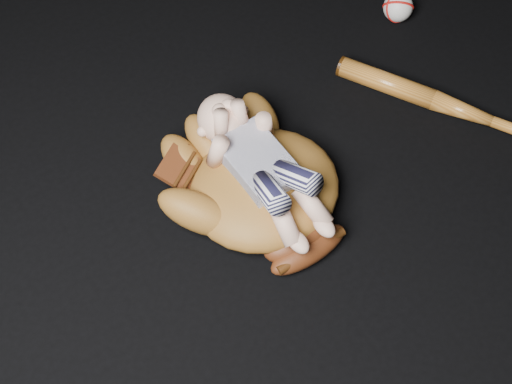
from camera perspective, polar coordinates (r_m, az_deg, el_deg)
baseball_glove at (r=1.43m, az=0.65°, el=0.64°), size 0.39×0.45×0.14m
newborn_baby at (r=1.38m, az=0.84°, el=1.91°), size 0.18×0.38×0.15m
baseball_bat at (r=1.66m, az=14.92°, el=6.80°), size 0.28×0.47×0.05m
baseball at (r=1.84m, az=11.30°, el=14.31°), size 0.10×0.10×0.07m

